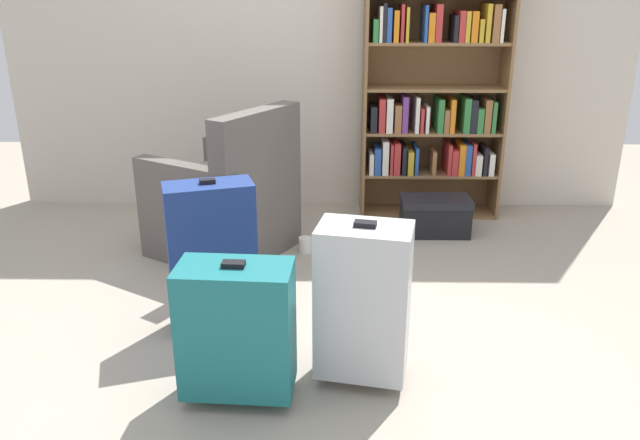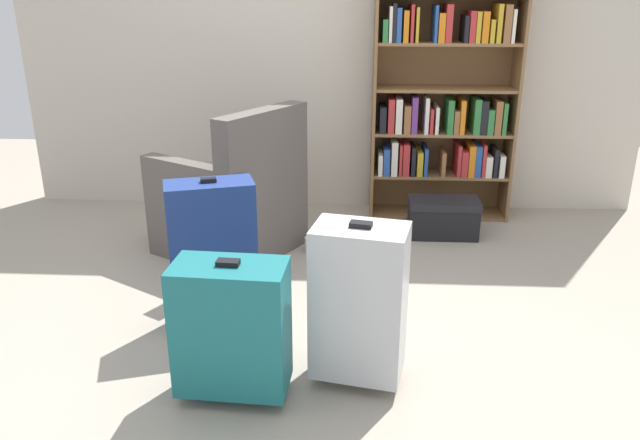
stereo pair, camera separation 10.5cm
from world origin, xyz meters
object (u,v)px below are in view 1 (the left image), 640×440
armchair (227,202)px  storage_box (435,215)px  mug (306,245)px  suitcase_teal (237,329)px  suitcase_navy_blue (212,253)px  suitcase_silver (363,301)px  bookshelf (433,83)px

armchair → storage_box: size_ratio=2.12×
mug → storage_box: 0.90m
suitcase_teal → armchair: bearing=100.5°
mug → suitcase_navy_blue: 1.04m
suitcase_teal → suitcase_silver: bearing=14.9°
armchair → suitcase_silver: (0.76, -1.35, 0.05)m
suitcase_silver → bookshelf: bearing=74.9°
armchair → storage_box: (1.32, 0.30, -0.18)m
bookshelf → suitcase_teal: bearing=-115.5°
mug → storage_box: storage_box is taller
suitcase_silver → storage_box: bearing=71.3°
armchair → suitcase_teal: size_ratio=1.62×
armchair → suitcase_silver: size_ratio=1.36×
mug → bookshelf: bearing=41.4°
suitcase_navy_blue → suitcase_silver: size_ratio=1.05×
suitcase_silver → suitcase_teal: size_ratio=1.19×
storage_box → suitcase_silver: 1.75m
bookshelf → mug: bookshelf is taller
mug → suitcase_silver: bearing=-78.0°
bookshelf → armchair: 1.63m
suitcase_silver → suitcase_navy_blue: bearing=147.6°
mug → suitcase_silver: suitcase_silver is taller
storage_box → suitcase_silver: (-0.56, -1.65, 0.23)m
armchair → mug: bearing=-1.9°
bookshelf → storage_box: bearing=-90.6°
mug → suitcase_teal: size_ratio=0.20×
suitcase_teal → mug: bearing=82.0°
armchair → suitcase_silver: armchair is taller
storage_box → suitcase_teal: size_ratio=0.77×
suitcase_teal → bookshelf: bearing=64.5°
storage_box → suitcase_navy_blue: size_ratio=0.61×
armchair → suitcase_silver: 1.55m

